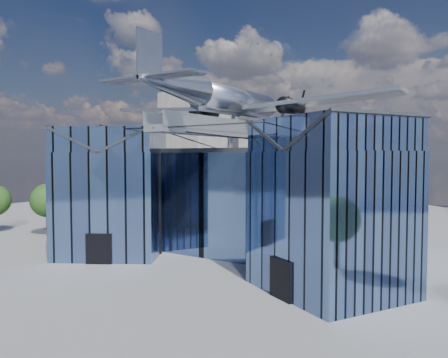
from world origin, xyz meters
The scene contains 4 objects.
ground_plane centered at (0.00, 0.00, 0.00)m, with size 120.00×120.00×0.00m, color gray.
museum centered at (0.00, 5.82, 5.54)m, with size 32.88×24.50×17.60m.
bg_towers centered at (1.45, 50.49, 10.01)m, with size 77.00×24.50×26.00m.
tree_plaza_w centered at (-23.71, 1.42, 4.08)m, with size 4.37×4.37×6.03m.
Camera 1 is at (20.23, -29.65, 9.17)m, focal length 35.00 mm.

